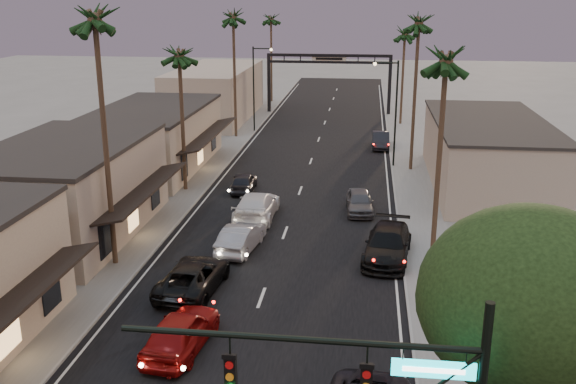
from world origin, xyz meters
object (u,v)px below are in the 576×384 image
(palm_lb, at_px, (94,11))
(curbside_black, at_px, (388,244))
(arch, at_px, (329,69))
(palm_ld, at_px, (233,13))
(palm_ra, at_px, (447,52))
(oncoming_pickup, at_px, (193,276))
(palm_rc, at_px, (405,30))
(corner_tree, at_px, (533,309))
(palm_lc, at_px, (179,49))
(oncoming_red, at_px, (181,331))
(streetlight_right, at_px, (393,105))
(palm_rb, at_px, (419,18))
(streetlight_left, at_px, (256,82))
(oncoming_silver, at_px, (241,238))
(palm_far, at_px, (271,16))

(palm_lb, distance_m, curbside_black, 19.57)
(arch, xyz_separation_m, curbside_black, (6.20, -45.35, -4.67))
(curbside_black, bearing_deg, palm_ld, 123.10)
(palm_ra, bearing_deg, oncoming_pickup, -159.09)
(palm_lb, distance_m, palm_rc, 45.48)
(corner_tree, distance_m, palm_lb, 24.36)
(palm_lc, relative_size, oncoming_red, 2.46)
(oncoming_red, bearing_deg, streetlight_right, -100.30)
(palm_lb, bearing_deg, palm_lc, 90.00)
(arch, distance_m, oncoming_pickup, 50.96)
(palm_lc, distance_m, palm_ra, 20.99)
(streetlight_right, bearing_deg, palm_rb, -30.76)
(streetlight_left, bearing_deg, palm_lc, -94.37)
(oncoming_red, bearing_deg, oncoming_pickup, -73.46)
(streetlight_left, xyz_separation_m, curbside_black, (13.12, -33.35, -4.47))
(palm_rc, height_order, curbside_black, palm_rc)
(palm_lb, bearing_deg, palm_rc, 67.73)
(palm_lc, bearing_deg, palm_rb, 24.94)
(arch, distance_m, palm_lb, 49.39)
(palm_rc, distance_m, oncoming_red, 52.23)
(streetlight_left, distance_m, oncoming_silver, 33.77)
(palm_lc, height_order, palm_rb, palm_rb)
(corner_tree, xyz_separation_m, palm_rc, (-0.88, 56.55, 4.49))
(palm_lc, distance_m, palm_rb, 19.07)
(palm_rb, xyz_separation_m, curbside_black, (-2.40, -19.35, -11.56))
(corner_tree, distance_m, oncoming_silver, 21.59)
(corner_tree, height_order, palm_ld, palm_ld)
(palm_far, bearing_deg, palm_lb, -90.31)
(streetlight_left, relative_size, palm_ra, 0.68)
(arch, relative_size, palm_lc, 1.25)
(oncoming_red, bearing_deg, palm_ra, -131.13)
(palm_rc, height_order, oncoming_silver, palm_rc)
(palm_rc, relative_size, oncoming_pickup, 2.18)
(palm_ra, height_order, oncoming_pickup, palm_ra)
(palm_lc, bearing_deg, oncoming_red, -74.63)
(curbside_black, bearing_deg, palm_rb, 90.04)
(palm_ld, distance_m, oncoming_silver, 32.92)
(streetlight_left, xyz_separation_m, palm_lc, (-1.68, -22.00, 5.14))
(streetlight_right, relative_size, palm_far, 0.68)
(arch, height_order, streetlight_right, streetlight_right)
(arch, relative_size, curbside_black, 2.56)
(palm_far, xyz_separation_m, curbside_black, (14.50, -53.35, -10.58))
(oncoming_silver, bearing_deg, corner_tree, 131.46)
(palm_lb, height_order, palm_far, palm_lb)
(palm_ld, xyz_separation_m, palm_ra, (17.20, -31.00, -0.97))
(palm_ld, xyz_separation_m, oncoming_pickup, (5.11, -35.62, -11.64))
(palm_rb, bearing_deg, oncoming_silver, -119.37)
(corner_tree, distance_m, streetlight_left, 53.15)
(corner_tree, distance_m, palm_far, 72.96)
(arch, bearing_deg, oncoming_red, -92.57)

